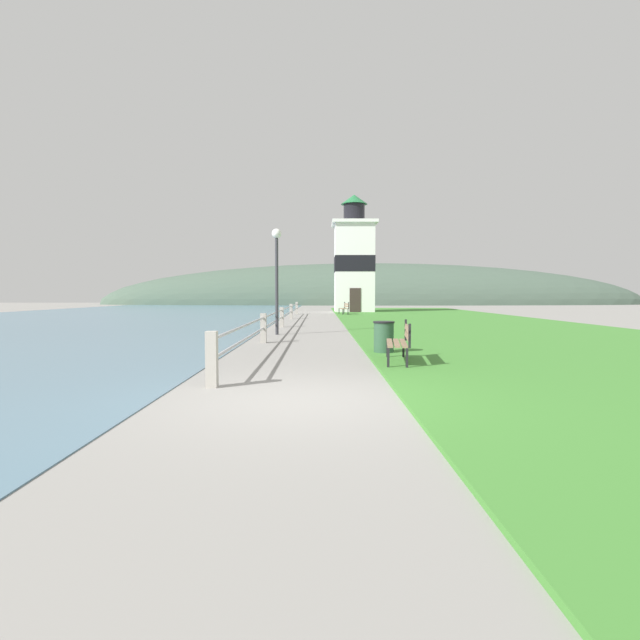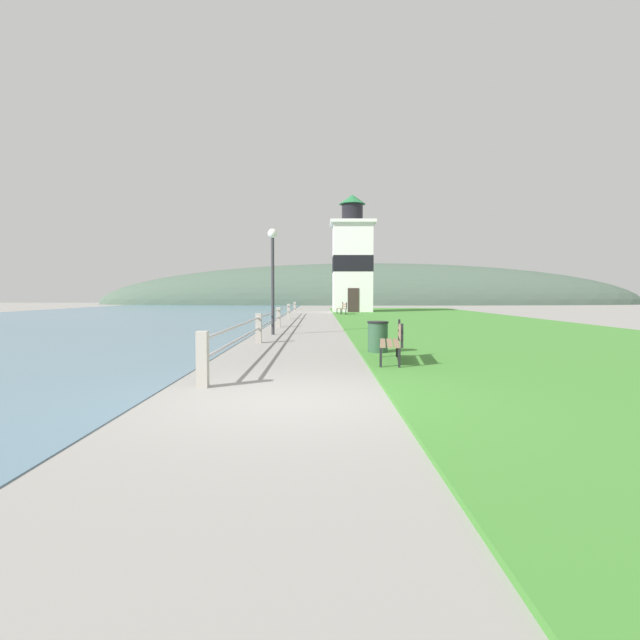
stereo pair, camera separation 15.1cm
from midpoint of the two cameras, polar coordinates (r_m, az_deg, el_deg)
name	(u,v)px [view 2 (the right image)]	position (r m, az deg, el deg)	size (l,w,h in m)	color
ground_plane	(286,400)	(7.27, -3.29, -9.16)	(160.00, 160.00, 0.00)	gray
grass_verge	(460,324)	(26.20, 15.83, -0.40)	(12.00, 54.24, 0.06)	#428433
water_strip	(35,324)	(29.07, -29.67, -0.40)	(24.00, 86.79, 0.01)	slate
seawall_railing	(280,315)	(23.06, -4.46, 0.57)	(0.18, 29.92, 0.92)	#A8A399
park_bench_near	(395,340)	(10.91, 8.95, -2.26)	(0.68, 1.75, 0.94)	#846B51
park_bench_midway	(344,308)	(36.22, 2.85, 1.42)	(0.69, 1.67, 0.94)	#846B51
lighthouse	(353,261)	(41.93, 3.93, 6.69)	(3.68, 3.68, 9.75)	white
trash_bin	(379,338)	(12.68, 7.09, -2.03)	(0.54, 0.54, 0.84)	#2D5138
lamp_post	(274,262)	(18.82, -5.08, 6.67)	(0.36, 0.36, 3.96)	#333338
distant_hillside	(372,304)	(73.66, 6.03, 1.80)	(80.00, 16.00, 12.00)	#475B4C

